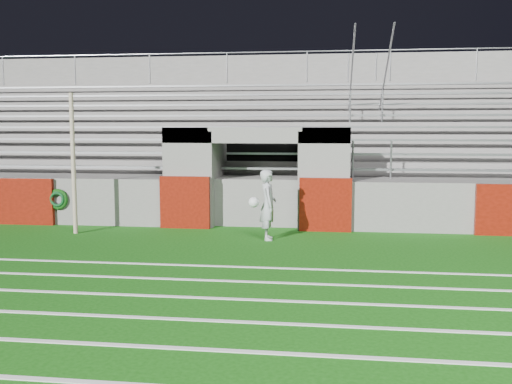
# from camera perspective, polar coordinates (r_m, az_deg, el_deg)

# --- Properties ---
(ground) EXTENTS (90.00, 90.00, 0.00)m
(ground) POSITION_cam_1_polar(r_m,az_deg,el_deg) (11.72, -2.13, -6.31)
(ground) COLOR #12500D
(ground) RESTS_ON ground
(field_post) EXTENTS (0.11, 0.11, 3.42)m
(field_post) POSITION_cam_1_polar(r_m,az_deg,el_deg) (14.57, -17.80, 2.68)
(field_post) COLOR tan
(field_post) RESTS_ON ground
(field_markings) EXTENTS (28.00, 8.09, 0.01)m
(field_markings) POSITION_cam_1_polar(r_m,az_deg,el_deg) (7.05, -9.18, -15.09)
(field_markings) COLOR white
(field_markings) RESTS_ON ground
(stadium_structure) EXTENTS (26.00, 8.48, 5.42)m
(stadium_structure) POSITION_cam_1_polar(r_m,az_deg,el_deg) (19.37, 1.80, 3.18)
(stadium_structure) COLOR slate
(stadium_structure) RESTS_ON ground
(goalkeeper_with_ball) EXTENTS (0.66, 0.71, 1.63)m
(goalkeeper_with_ball) POSITION_cam_1_polar(r_m,az_deg,el_deg) (13.17, 1.16, -1.28)
(goalkeeper_with_ball) COLOR #AAAFB4
(goalkeeper_with_ball) RESTS_ON ground
(hose_coil) EXTENTS (0.56, 0.14, 0.56)m
(hose_coil) POSITION_cam_1_polar(r_m,az_deg,el_deg) (16.04, -19.22, -0.68)
(hose_coil) COLOR #0E400C
(hose_coil) RESTS_ON ground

